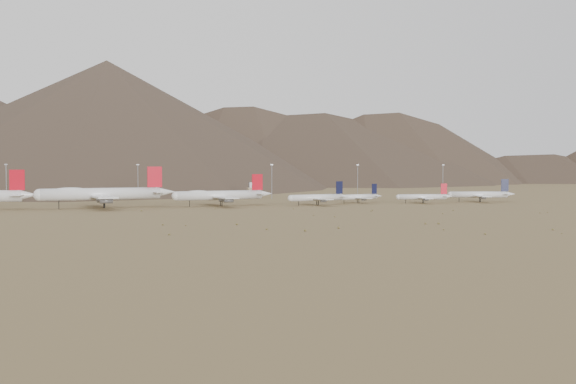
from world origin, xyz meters
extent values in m
plane|color=olive|center=(0.00, 0.00, 0.00)|extent=(3000.00, 3000.00, 0.00)
cone|color=white|center=(-113.07, 17.74, 8.01)|extent=(11.40, 6.27, 5.75)
cube|color=white|center=(-118.02, 17.98, 8.17)|extent=(6.58, 21.79, 0.38)
cube|color=red|center=(-119.25, 18.04, 16.40)|extent=(8.06, 0.95, 11.34)
cylinder|color=white|center=(-74.39, 20.87, 8.12)|extent=(66.61, 21.27, 6.89)
sphere|color=white|center=(-106.95, 13.60, 8.12)|extent=(6.76, 6.76, 6.76)
cone|color=white|center=(-37.93, 29.02, 8.63)|extent=(13.07, 8.67, 6.20)
cube|color=white|center=(-75.69, 20.58, 7.08)|extent=(23.75, 62.01, 0.86)
cube|color=white|center=(-43.14, 27.85, 8.81)|extent=(10.93, 23.99, 0.41)
cube|color=red|center=(-44.44, 27.56, 17.68)|extent=(8.60, 2.50, 12.23)
cylinder|color=black|center=(-97.18, 15.78, 2.33)|extent=(0.44, 0.44, 4.67)
cylinder|color=black|center=(-73.47, 22.85, 2.33)|extent=(0.56, 0.56, 4.67)
cylinder|color=black|center=(-72.71, 19.48, 2.33)|extent=(0.56, 0.56, 4.67)
ellipsoid|color=white|center=(-91.32, 17.09, 10.01)|extent=(21.96, 9.70, 4.14)
cylinder|color=slate|center=(-78.36, 32.52, 5.38)|extent=(7.19, 4.48, 3.10)
cylinder|color=slate|center=(-73.03, 8.65, 5.38)|extent=(7.19, 4.48, 3.10)
cylinder|color=slate|center=(-80.76, 43.26, 5.38)|extent=(7.19, 4.48, 3.10)
cylinder|color=slate|center=(-70.63, -2.10, 5.38)|extent=(7.19, 4.48, 3.10)
cylinder|color=white|center=(-6.15, 25.03, 6.52)|extent=(53.46, 17.37, 5.54)
sphere|color=white|center=(-32.27, 19.04, 6.52)|extent=(5.43, 5.43, 5.43)
cone|color=white|center=(23.10, 31.73, 6.93)|extent=(10.51, 7.01, 4.98)
cube|color=white|center=(-7.20, 24.79, 5.69)|extent=(19.34, 49.79, 0.69)
cube|color=white|center=(18.92, 30.78, 7.07)|extent=(8.87, 19.27, 0.33)
cube|color=red|center=(17.87, 30.54, 14.20)|extent=(6.90, 2.04, 9.82)
cylinder|color=black|center=(-24.43, 20.83, 1.88)|extent=(0.36, 0.36, 3.75)
cylinder|color=black|center=(-5.42, 26.62, 1.88)|extent=(0.45, 0.45, 3.75)
cylinder|color=black|center=(-4.80, 23.92, 1.88)|extent=(0.45, 0.45, 3.75)
ellipsoid|color=white|center=(-19.73, 21.91, 8.04)|extent=(17.64, 7.88, 3.32)
cylinder|color=slate|center=(-9.39, 34.36, 4.32)|extent=(5.78, 3.63, 2.49)
cylinder|color=slate|center=(-5.00, 15.21, 4.32)|extent=(5.78, 3.63, 2.49)
cylinder|color=slate|center=(-11.37, 42.98, 4.32)|extent=(5.78, 3.63, 2.49)
cylinder|color=slate|center=(-3.02, 6.60, 4.32)|extent=(5.78, 3.63, 2.49)
cylinder|color=white|center=(53.25, 20.46, 4.72)|extent=(36.24, 14.60, 3.98)
sphere|color=white|center=(35.72, 15.07, 4.72)|extent=(3.90, 3.90, 3.90)
cone|color=white|center=(72.89, 26.50, 5.02)|extent=(7.37, 5.37, 3.59)
cube|color=white|center=(52.55, 20.25, 4.12)|extent=(14.86, 31.79, 0.50)
cube|color=white|center=(70.08, 25.64, 5.12)|extent=(6.67, 12.39, 0.24)
cube|color=black|center=(69.38, 25.42, 10.64)|extent=(4.66, 1.75, 7.86)
cylinder|color=black|center=(40.98, 16.69, 1.36)|extent=(0.42, 0.42, 2.73)
cylinder|color=black|center=(53.66, 21.63, 1.36)|extent=(0.52, 0.52, 2.73)
cylinder|color=black|center=(54.24, 19.73, 1.36)|extent=(0.52, 0.52, 2.73)
cylinder|color=slate|center=(49.96, 28.66, 3.13)|extent=(4.03, 2.79, 1.79)
cylinder|color=slate|center=(55.14, 11.83, 3.13)|extent=(4.03, 2.79, 1.79)
cylinder|color=white|center=(85.34, 37.21, 4.01)|extent=(30.50, 13.84, 3.39)
sphere|color=white|center=(70.66, 31.89, 4.01)|extent=(3.32, 3.32, 3.32)
cone|color=white|center=(101.77, 43.18, 4.27)|extent=(6.32, 4.79, 3.05)
cube|color=white|center=(84.75, 37.00, 3.51)|extent=(13.83, 26.86, 0.42)
cube|color=white|center=(99.42, 42.33, 4.35)|extent=(6.11, 10.52, 0.20)
cube|color=black|center=(98.83, 42.11, 9.05)|extent=(3.92, 1.67, 6.69)
cylinder|color=black|center=(75.06, 33.48, 1.16)|extent=(0.36, 0.36, 2.32)
cylinder|color=black|center=(85.63, 38.22, 1.16)|extent=(0.45, 0.45, 2.32)
cylinder|color=black|center=(86.21, 36.63, 1.16)|extent=(0.45, 0.45, 2.32)
cylinder|color=slate|center=(82.19, 44.04, 2.67)|extent=(3.46, 2.50, 1.53)
cylinder|color=slate|center=(87.31, 29.96, 2.67)|extent=(3.46, 2.50, 1.53)
cylinder|color=white|center=(125.93, 26.09, 4.13)|extent=(32.30, 5.40, 3.49)
sphere|color=white|center=(109.88, 27.05, 4.13)|extent=(3.42, 3.42, 3.42)
cone|color=white|center=(143.90, 25.02, 4.40)|extent=(5.96, 3.48, 3.14)
cube|color=white|center=(125.28, 26.13, 3.61)|extent=(6.78, 27.81, 0.44)
cube|color=white|center=(141.33, 25.17, 4.48)|extent=(3.51, 10.62, 0.21)
cube|color=red|center=(140.69, 25.21, 9.32)|extent=(4.19, 0.56, 6.89)
cylinder|color=black|center=(114.69, 26.76, 1.19)|extent=(0.37, 0.37, 2.39)
cylinder|color=black|center=(126.62, 26.92, 1.19)|extent=(0.46, 0.46, 2.39)
cylinder|color=black|center=(126.52, 25.18, 1.19)|extent=(0.46, 0.46, 2.39)
cylinder|color=slate|center=(125.74, 33.83, 2.75)|extent=(3.30, 1.76, 1.57)
cylinder|color=slate|center=(124.82, 18.42, 2.75)|extent=(3.30, 1.76, 1.57)
cylinder|color=white|center=(169.15, 31.14, 4.99)|extent=(39.02, 9.97, 4.22)
sphere|color=white|center=(149.95, 34.05, 4.99)|extent=(4.13, 4.13, 4.13)
cone|color=white|center=(190.65, 27.89, 5.31)|extent=(7.48, 4.80, 3.79)
cube|color=white|center=(168.38, 31.26, 4.36)|extent=(11.12, 33.84, 0.53)
cube|color=white|center=(187.58, 28.36, 5.41)|extent=(5.35, 13.03, 0.25)
cube|color=black|center=(186.81, 28.47, 11.26)|extent=(5.05, 1.13, 8.32)
cylinder|color=black|center=(155.71, 33.18, 1.44)|extent=(0.44, 0.44, 2.88)
cylinder|color=black|center=(170.08, 32.07, 1.44)|extent=(0.55, 0.55, 2.88)
cylinder|color=black|center=(169.76, 29.99, 1.44)|extent=(0.55, 0.55, 2.88)
cylinder|color=slate|center=(169.78, 40.47, 3.32)|extent=(4.12, 2.46, 1.90)
cylinder|color=slate|center=(166.99, 22.05, 3.32)|extent=(4.12, 2.46, 1.90)
cube|color=gray|center=(30.00, 120.00, 4.00)|extent=(8.00, 8.00, 8.00)
cube|color=slate|center=(30.00, 120.00, 10.00)|extent=(6.00, 6.00, 4.00)
cylinder|color=gray|center=(-143.53, 112.80, 12.50)|extent=(0.50, 0.50, 25.00)
cube|color=gray|center=(-143.53, 112.80, 25.30)|extent=(2.00, 0.60, 0.80)
cylinder|color=gray|center=(-55.20, 132.21, 12.50)|extent=(0.50, 0.50, 25.00)
cube|color=gray|center=(-55.20, 132.21, 25.30)|extent=(2.00, 0.60, 0.80)
cylinder|color=gray|center=(41.25, 102.61, 12.50)|extent=(0.50, 0.50, 25.00)
cube|color=gray|center=(41.25, 102.61, 25.30)|extent=(2.00, 0.60, 0.80)
cylinder|color=gray|center=(119.80, 137.98, 12.50)|extent=(0.50, 0.50, 25.00)
cube|color=gray|center=(119.80, 137.98, 25.30)|extent=(2.00, 0.60, 0.80)
cylinder|color=gray|center=(186.86, 120.62, 12.50)|extent=(0.50, 0.50, 25.00)
cube|color=gray|center=(186.86, 120.62, 25.30)|extent=(2.00, 0.60, 0.80)
ellipsoid|color=brown|center=(65.33, -159.03, 0.32)|extent=(0.77, 0.77, 0.63)
ellipsoid|color=brown|center=(-52.04, -11.58, 0.30)|extent=(1.09, 1.09, 0.59)
ellipsoid|color=brown|center=(30.65, -13.23, 0.23)|extent=(0.57, 0.57, 0.47)
ellipsoid|color=brown|center=(58.46, -141.24, 0.22)|extent=(0.59, 0.59, 0.43)
ellipsoid|color=brown|center=(-13.82, -103.37, 0.36)|extent=(1.02, 1.02, 0.72)
ellipsoid|color=brown|center=(95.40, -65.37, 0.20)|extent=(0.62, 0.62, 0.41)
ellipsoid|color=brown|center=(92.85, -162.76, 0.15)|extent=(0.53, 0.53, 0.30)
ellipsoid|color=brown|center=(98.19, -150.13, 0.28)|extent=(0.92, 0.92, 0.55)
ellipsoid|color=brown|center=(67.64, -118.03, 0.35)|extent=(1.10, 1.10, 0.71)
ellipsoid|color=brown|center=(-42.01, -136.62, 0.28)|extent=(0.89, 0.89, 0.55)
ellipsoid|color=brown|center=(146.33, -70.97, 0.21)|extent=(0.62, 0.62, 0.42)
ellipsoid|color=brown|center=(29.52, -61.27, 0.21)|extent=(0.57, 0.57, 0.42)
ellipsoid|color=brown|center=(36.71, -72.81, 0.23)|extent=(0.62, 0.62, 0.45)
ellipsoid|color=brown|center=(-11.87, -2.66, 0.29)|extent=(0.70, 0.70, 0.58)
ellipsoid|color=brown|center=(6.84, -134.57, 0.41)|extent=(0.93, 0.93, 0.82)
ellipsoid|color=brown|center=(62.07, -117.49, 0.37)|extent=(0.83, 0.83, 0.73)
ellipsoid|color=brown|center=(-5.73, -125.56, 0.30)|extent=(0.91, 0.91, 0.60)
ellipsoid|color=brown|center=(202.85, 0.11, 0.22)|extent=(0.53, 0.53, 0.44)
ellipsoid|color=brown|center=(111.32, -45.39, 0.24)|extent=(0.93, 0.93, 0.48)
ellipsoid|color=brown|center=(151.82, -69.30, 0.22)|extent=(0.55, 0.55, 0.44)
ellipsoid|color=brown|center=(-43.20, -98.44, 0.28)|extent=(0.85, 0.85, 0.55)
ellipsoid|color=brown|center=(-34.34, -102.65, 0.18)|extent=(0.62, 0.62, 0.36)
ellipsoid|color=brown|center=(66.70, -40.01, 0.25)|extent=(0.67, 0.67, 0.51)
ellipsoid|color=brown|center=(21.99, -126.84, 0.38)|extent=(0.93, 0.93, 0.75)
ellipsoid|color=brown|center=(70.05, -33.21, 0.24)|extent=(0.62, 0.62, 0.48)
camera|label=1|loc=(-50.16, -360.76, 23.52)|focal=40.00mm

